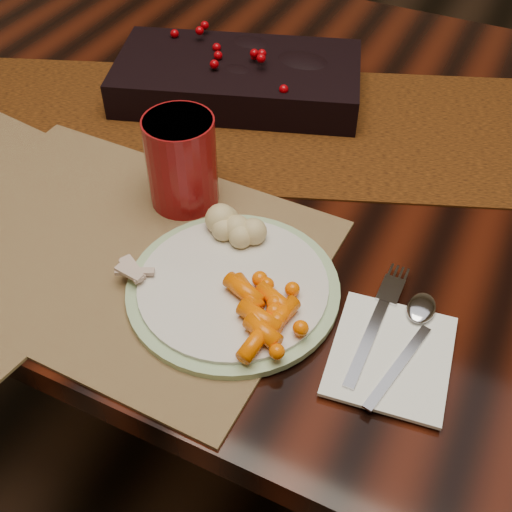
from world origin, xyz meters
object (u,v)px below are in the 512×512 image
at_px(napkin, 391,355).
at_px(turkey_shreds, 141,270).
at_px(dinner_plate, 233,287).
at_px(baby_carrots, 241,304).
at_px(placemat_main, 118,249).
at_px(centerpiece, 238,73).
at_px(mashed_potatoes, 235,221).
at_px(red_cup, 182,162).
at_px(dining_table, 321,314).

bearing_deg(napkin, turkey_shreds, 177.86).
height_order(dinner_plate, baby_carrots, baby_carrots).
relative_size(placemat_main, dinner_plate, 1.97).
height_order(baby_carrots, napkin, baby_carrots).
xyz_separation_m(placemat_main, napkin, (0.35, -0.01, 0.00)).
height_order(placemat_main, turkey_shreds, turkey_shreds).
distance_m(centerpiece, placemat_main, 0.38).
bearing_deg(napkin, baby_carrots, -179.16).
bearing_deg(dinner_plate, placemat_main, 179.89).
height_order(centerpiece, mashed_potatoes, centerpiece).
bearing_deg(turkey_shreds, red_cup, 102.27).
height_order(mashed_potatoes, turkey_shreds, mashed_potatoes).
height_order(placemat_main, napkin, napkin).
distance_m(placemat_main, red_cup, 0.14).
xyz_separation_m(dinner_plate, napkin, (0.19, -0.01, -0.00)).
relative_size(dining_table, centerpiece, 4.73).
bearing_deg(placemat_main, dinner_plate, 1.15).
relative_size(dining_table, baby_carrots, 16.25).
bearing_deg(dining_table, baby_carrots, -87.47).
bearing_deg(mashed_potatoes, baby_carrots, -59.69).
xyz_separation_m(centerpiece, napkin, (0.38, -0.39, -0.03)).
bearing_deg(mashed_potatoes, turkey_shreds, -121.38).
relative_size(dinner_plate, mashed_potatoes, 3.22).
bearing_deg(baby_carrots, placemat_main, 170.02).
bearing_deg(napkin, dinner_plate, 169.91).
height_order(baby_carrots, turkey_shreds, baby_carrots).
bearing_deg(mashed_potatoes, centerpiece, 116.65).
xyz_separation_m(centerpiece, red_cup, (0.06, -0.26, 0.02)).
bearing_deg(dinner_plate, napkin, -2.72).
xyz_separation_m(dinner_plate, turkey_shreds, (-0.10, -0.04, 0.02)).
distance_m(centerpiece, mashed_potatoes, 0.35).
relative_size(centerpiece, red_cup, 3.11).
relative_size(dining_table, placemat_main, 3.74).
distance_m(baby_carrots, mashed_potatoes, 0.12).
height_order(dining_table, dinner_plate, dinner_plate).
distance_m(dining_table, mashed_potatoes, 0.48).
distance_m(dinner_plate, red_cup, 0.19).
xyz_separation_m(dining_table, centerpiece, (-0.20, 0.07, 0.42)).
relative_size(dinner_plate, baby_carrots, 2.21).
bearing_deg(red_cup, napkin, -21.36).
distance_m(centerpiece, baby_carrots, 0.47).
bearing_deg(baby_carrots, turkey_shreds, -178.66).
bearing_deg(baby_carrots, dining_table, 92.53).
height_order(centerpiece, red_cup, red_cup).
distance_m(mashed_potatoes, turkey_shreds, 0.13).
xyz_separation_m(baby_carrots, red_cup, (-0.16, 0.15, 0.04)).
bearing_deg(placemat_main, dining_table, 62.57).
bearing_deg(turkey_shreds, dining_table, 72.35).
xyz_separation_m(baby_carrots, mashed_potatoes, (-0.06, 0.10, 0.01)).
bearing_deg(dining_table, turkey_shreds, -107.65).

